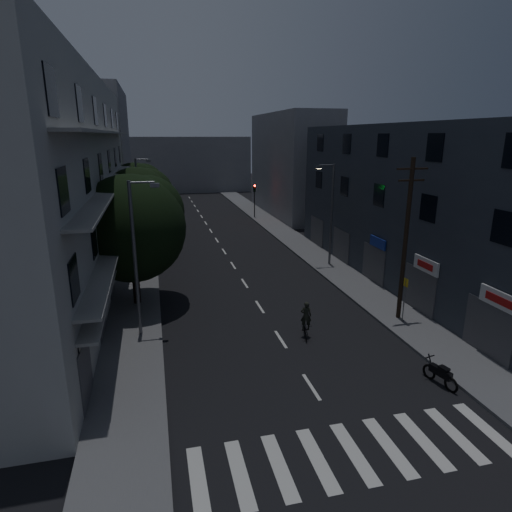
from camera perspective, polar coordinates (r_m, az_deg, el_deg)
name	(u,v)px	position (r m, az deg, el deg)	size (l,w,h in m)	color
ground	(223,250)	(39.67, -4.40, 0.80)	(160.00, 160.00, 0.00)	black
sidewalk_left	(139,254)	(39.23, -15.28, 0.21)	(3.00, 90.00, 0.15)	#565659
sidewalk_right	(300,245)	(41.45, 5.88, 1.52)	(3.00, 90.00, 0.15)	#565659
crosswalk	(354,453)	(16.07, 12.92, -24.19)	(10.90, 3.00, 0.01)	beige
lane_markings	(214,235)	(45.67, -5.67, 2.78)	(0.15, 60.50, 0.01)	beige
building_left	(60,186)	(31.60, -24.68, 8.49)	(7.00, 36.00, 14.00)	#A1A19C
building_right	(413,204)	(32.66, 20.17, 6.49)	(6.19, 28.00, 11.00)	#292F38
building_far_left	(103,153)	(61.20, -19.68, 12.81)	(6.00, 20.00, 16.00)	slate
building_far_right	(291,165)	(57.85, 4.71, 12.04)	(6.00, 20.00, 13.00)	slate
building_far_end	(184,164)	(83.24, -9.60, 11.97)	(24.00, 8.00, 10.00)	slate
tree_near	(133,224)	(26.59, -16.14, 4.11)	(6.45, 6.45, 7.96)	black
tree_mid	(138,201)	(37.63, -15.43, 7.06)	(6.16, 6.16, 7.58)	black
tree_far	(136,189)	(46.81, -15.71, 8.54)	(6.00, 6.00, 7.41)	black
traffic_signal_far_right	(255,194)	(54.64, -0.19, 8.29)	(0.28, 0.37, 4.10)	black
traffic_signal_far_left	(151,198)	(52.40, -13.85, 7.51)	(0.28, 0.37, 4.10)	black
street_lamp_left_near	(137,252)	(22.25, -15.61, 0.53)	(1.51, 0.25, 8.00)	slate
street_lamp_right	(330,210)	(34.28, 9.89, 6.10)	(1.51, 0.25, 8.00)	#54555B
street_lamp_left_far	(139,196)	(43.06, -15.31, 7.72)	(1.51, 0.25, 8.00)	#525459
utility_pole	(406,237)	(24.73, 19.34, 2.36)	(1.80, 0.24, 9.00)	black
bus_stop_sign	(405,292)	(25.06, 19.25, -4.58)	(0.06, 0.35, 2.52)	#595B60
motorcycle	(440,375)	(20.35, 23.35, -14.32)	(0.66, 1.80, 1.17)	black
cyclist	(306,325)	(22.81, 6.65, -9.12)	(0.91, 1.64, 1.97)	black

